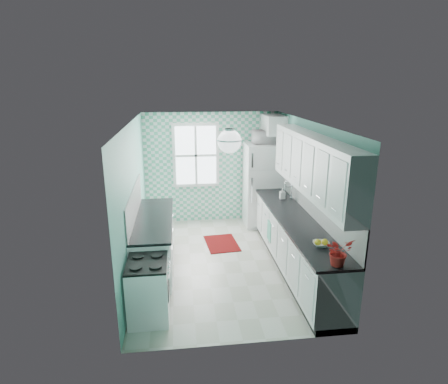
{
  "coord_description": "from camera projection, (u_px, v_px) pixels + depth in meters",
  "views": [
    {
      "loc": [
        -0.72,
        -6.08,
        3.15
      ],
      "look_at": [
        0.05,
        0.25,
        1.25
      ],
      "focal_mm": 30.0,
      "sensor_mm": 36.0,
      "label": 1
    }
  ],
  "objects": [
    {
      "name": "rug",
      "position": [
        222.0,
        243.0,
        7.53
      ],
      "size": [
        0.69,
        0.92,
        0.01
      ],
      "primitive_type": "cube",
      "rotation": [
        0.0,
        0.0,
        0.09
      ],
      "color": "maroon",
      "rests_on": "floor"
    },
    {
      "name": "base_cabinets_right",
      "position": [
        295.0,
        245.0,
        6.4
      ],
      "size": [
        0.6,
        3.6,
        0.9
      ],
      "primitive_type": "cube",
      "color": "white",
      "rests_on": "floor"
    },
    {
      "name": "upper_cabinet_fridge",
      "position": [
        273.0,
        124.0,
        8.01
      ],
      "size": [
        0.4,
        0.74,
        0.4
      ],
      "primitive_type": "cube",
      "color": "white",
      "rests_on": "wall_right"
    },
    {
      "name": "accent_wall",
      "position": [
        212.0,
        168.0,
        8.49
      ],
      "size": [
        3.0,
        0.01,
        2.5
      ],
      "primitive_type": "cube",
      "color": "#51B792",
      "rests_on": "wall_back"
    },
    {
      "name": "wall_front",
      "position": [
        246.0,
        253.0,
        4.31
      ],
      "size": [
        3.0,
        0.02,
        2.5
      ],
      "primitive_type": "cube",
      "color": "#60B09D",
      "rests_on": "floor"
    },
    {
      "name": "sink",
      "position": [
        281.0,
        201.0,
        7.22
      ],
      "size": [
        0.57,
        0.48,
        0.53
      ],
      "rotation": [
        0.0,
        0.0,
        0.01
      ],
      "color": "silver",
      "rests_on": "countertop_right"
    },
    {
      "name": "base_cabinets_left",
      "position": [
        154.0,
        244.0,
        6.43
      ],
      "size": [
        0.6,
        2.15,
        0.9
      ],
      "primitive_type": "cube",
      "color": "white",
      "rests_on": "floor"
    },
    {
      "name": "fruit_bowl",
      "position": [
        321.0,
        244.0,
        5.2
      ],
      "size": [
        0.27,
        0.27,
        0.06
      ],
      "primitive_type": "imported",
      "rotation": [
        0.0,
        0.0,
        -0.2
      ],
      "color": "white",
      "rests_on": "countertop_right"
    },
    {
      "name": "ceiling",
      "position": [
        223.0,
        122.0,
        6.05
      ],
      "size": [
        3.0,
        4.4,
        0.02
      ],
      "primitive_type": "cube",
      "color": "white",
      "rests_on": "wall_back"
    },
    {
      "name": "potted_plant",
      "position": [
        339.0,
        252.0,
        4.62
      ],
      "size": [
        0.4,
        0.37,
        0.36
      ],
      "primitive_type": "imported",
      "rotation": [
        0.0,
        0.0,
        0.3
      ],
      "color": "#A80316",
      "rests_on": "countertop_right"
    },
    {
      "name": "floor",
      "position": [
        223.0,
        263.0,
        6.77
      ],
      "size": [
        3.0,
        4.4,
        0.02
      ],
      "primitive_type": "cube",
      "color": "beige",
      "rests_on": "ground"
    },
    {
      "name": "window",
      "position": [
        196.0,
        155.0,
        8.34
      ],
      "size": [
        1.04,
        0.05,
        1.44
      ],
      "color": "white",
      "rests_on": "wall_back"
    },
    {
      "name": "wall_back",
      "position": [
        211.0,
        168.0,
        8.51
      ],
      "size": [
        3.0,
        0.02,
        2.5
      ],
      "primitive_type": "cube",
      "color": "#60B09D",
      "rests_on": "floor"
    },
    {
      "name": "backsplash_left",
      "position": [
        134.0,
        204.0,
        6.18
      ],
      "size": [
        0.02,
        2.15,
        0.51
      ],
      "primitive_type": "cube",
      "color": "white",
      "rests_on": "wall_left"
    },
    {
      "name": "soap_bottle",
      "position": [
        282.0,
        193.0,
        7.27
      ],
      "size": [
        0.1,
        0.1,
        0.21
      ],
      "primitive_type": "imported",
      "rotation": [
        0.0,
        0.0,
        0.01
      ],
      "color": "#96B0BE",
      "rests_on": "countertop_right"
    },
    {
      "name": "ceiling_light",
      "position": [
        229.0,
        141.0,
        5.34
      ],
      "size": [
        0.34,
        0.34,
        0.35
      ],
      "color": "silver",
      "rests_on": "ceiling"
    },
    {
      "name": "upper_cabinets_right",
      "position": [
        313.0,
        165.0,
        5.81
      ],
      "size": [
        0.33,
        3.2,
        0.9
      ],
      "primitive_type": "cube",
      "color": "white",
      "rests_on": "wall_right"
    },
    {
      "name": "countertop_left",
      "position": [
        154.0,
        219.0,
        6.29
      ],
      "size": [
        0.63,
        2.15,
        0.04
      ],
      "primitive_type": "cube",
      "color": "black",
      "rests_on": "base_cabinets_left"
    },
    {
      "name": "fridge",
      "position": [
        263.0,
        185.0,
        8.33
      ],
      "size": [
        0.81,
        0.8,
        1.85
      ],
      "rotation": [
        0.0,
        0.0,
        -0.01
      ],
      "color": "white",
      "rests_on": "floor"
    },
    {
      "name": "wall_left",
      "position": [
        133.0,
        199.0,
        6.23
      ],
      "size": [
        0.02,
        4.4,
        2.5
      ],
      "primitive_type": "cube",
      "color": "#60B09D",
      "rests_on": "floor"
    },
    {
      "name": "wall_right",
      "position": [
        308.0,
        193.0,
        6.58
      ],
      "size": [
        0.02,
        4.4,
        2.5
      ],
      "primitive_type": "cube",
      "color": "#60B09D",
      "rests_on": "floor"
    },
    {
      "name": "countertop_right",
      "position": [
        296.0,
        220.0,
        6.26
      ],
      "size": [
        0.63,
        3.6,
        0.04
      ],
      "primitive_type": "cube",
      "color": "black",
      "rests_on": "base_cabinets_right"
    },
    {
      "name": "stove",
      "position": [
        148.0,
        289.0,
        5.09
      ],
      "size": [
        0.55,
        0.68,
        0.82
      ],
      "rotation": [
        0.0,
        0.0,
        -0.06
      ],
      "color": "white",
      "rests_on": "floor"
    },
    {
      "name": "backsplash_right",
      "position": [
        314.0,
        203.0,
        6.22
      ],
      "size": [
        0.02,
        3.6,
        0.51
      ],
      "primitive_type": "cube",
      "color": "white",
      "rests_on": "wall_right"
    },
    {
      "name": "microwave",
      "position": [
        264.0,
        137.0,
        8.02
      ],
      "size": [
        0.52,
        0.36,
        0.28
      ],
      "primitive_type": "imported",
      "rotation": [
        0.0,
        0.0,
        3.11
      ],
      "color": "white",
      "rests_on": "fridge"
    },
    {
      "name": "dish_towel",
      "position": [
        269.0,
        231.0,
        6.92
      ],
      "size": [
        0.09,
        0.25,
        0.38
      ],
      "primitive_type": "cube",
      "rotation": [
        0.0,
        0.0,
        -0.28
      ],
      "color": "#50A4A2",
      "rests_on": "base_cabinets_right"
    }
  ]
}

